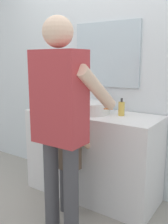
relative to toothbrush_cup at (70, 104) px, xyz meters
name	(u,v)px	position (x,y,z in m)	size (l,w,h in m)	color
ground_plane	(75,206)	(0.32, -0.37, -0.92)	(14.00, 14.00, 0.00)	#9E998E
back_wall	(109,63)	(0.32, 0.25, 0.43)	(4.40, 0.10, 2.70)	silver
vanity_cabinet	(92,154)	(0.32, -0.07, -0.49)	(1.34, 0.54, 0.87)	white
sink_basin	(91,108)	(0.32, -0.09, 0.01)	(0.36, 0.36, 0.11)	silver
faucet	(103,102)	(0.32, 0.13, 0.03)	(0.18, 0.14, 0.18)	#B7BABF
toothbrush_cup	(70,104)	(0.00, 0.00, 0.00)	(0.07, 0.07, 0.21)	#D86666
soap_bottle	(121,109)	(0.62, -0.02, 0.02)	(0.06, 0.06, 0.17)	gold
child_toddler	(68,154)	(0.32, -0.47, -0.35)	(0.29, 0.29, 0.95)	#47474C
adult_parent	(61,111)	(0.46, -0.73, 0.09)	(0.52, 0.55, 1.69)	#47474C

